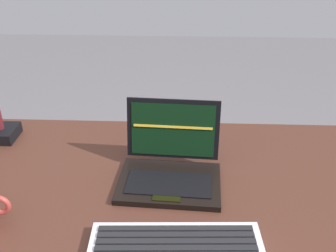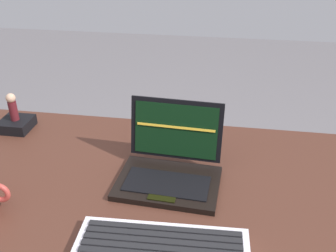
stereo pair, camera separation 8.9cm
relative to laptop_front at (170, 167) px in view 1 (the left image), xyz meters
The scene contains 4 objects.
desk 0.17m from the laptop_front, 134.71° to the right, with size 1.38×0.78×0.75m.
laptop_front is the anchor object (origin of this frame).
external_keyboard 0.24m from the laptop_front, 85.26° to the right, with size 0.34×0.13×0.03m.
figurine_stand 0.53m from the laptop_front, 160.40° to the left, with size 0.09×0.09×0.03m, color black.
Camera 1 is at (0.12, -0.69, 1.33)m, focal length 41.24 mm.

